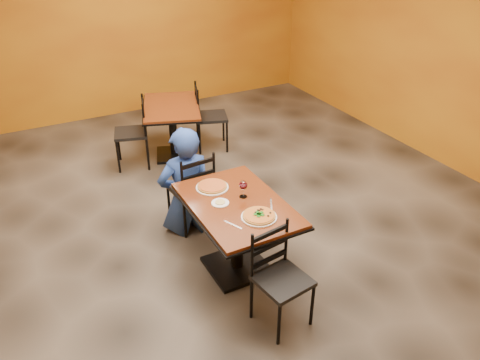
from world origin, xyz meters
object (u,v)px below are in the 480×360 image
pizza_far (212,186)px  plate_main (259,217)px  table_main (237,221)px  diner (185,180)px  chair_main_near (283,281)px  chair_second_left (131,133)px  wine_glass (243,188)px  chair_second_right (211,117)px  pizza_main (259,215)px  chair_main_far (191,189)px  side_plate (220,203)px  table_second (172,119)px  plate_far (212,187)px

pizza_far → plate_main: bearing=-77.3°
table_main → diner: diner is taller
table_main → chair_main_near: 0.79m
chair_second_left → wine_glass: bearing=24.3°
wine_glass → chair_second_right: bearing=71.7°
table_main → pizza_main: 0.37m
chair_second_right → pizza_main: size_ratio=3.33×
chair_main_far → chair_second_left: bearing=-90.5°
wine_glass → side_plate: bearing=-179.0°
pizza_far → table_second: bearing=79.2°
table_main → chair_second_left: 2.57m
chair_main_far → pizza_main: (0.15, -1.19, 0.32)m
diner → wine_glass: bearing=111.3°
pizza_main → table_second: bearing=84.4°
chair_main_near → pizza_main: 0.59m
pizza_main → chair_main_far: bearing=97.1°
chair_second_left → chair_second_right: size_ratio=0.99×
chair_main_near → side_plate: size_ratio=5.47×
chair_second_left → diner: diner is taller
diner → plate_far: size_ratio=3.79×
table_main → side_plate: 0.25m
pizza_far → side_plate: 0.29m
plate_main → table_main: bearing=101.6°
chair_main_far → wine_glass: (0.19, -0.83, 0.39)m
plate_main → diner: bearing=100.4°
pizza_main → side_plate: pizza_main is taller
chair_second_left → plate_main: (0.30, -2.85, 0.29)m
plate_main → chair_main_far: bearing=97.1°
chair_main_near → plate_far: 1.17m
table_second → plate_far: 2.26m
chair_second_right → plate_far: bearing=174.1°
chair_main_far → chair_second_right: size_ratio=0.96×
plate_main → plate_far: (-0.14, 0.64, 0.00)m
wine_glass → table_second: bearing=84.5°
table_main → plate_main: (0.06, -0.29, 0.20)m
pizza_far → wine_glass: bearing=-56.6°
plate_main → wine_glass: wine_glass is taller
chair_second_left → plate_far: 2.24m
plate_far → side_plate: 0.29m
chair_main_far → diner: 0.15m
chair_second_right → side_plate: bearing=175.5°
chair_second_left → plate_far: (0.16, -2.21, 0.29)m
chair_main_near → chair_main_far: bearing=85.0°
table_main → wine_glass: (0.10, 0.07, 0.28)m
chair_main_near → chair_main_far: chair_main_far is taller
chair_main_far → pizza_main: chair_main_far is taller
table_main → side_plate: (-0.14, 0.06, 0.20)m
chair_main_near → chair_second_right: size_ratio=0.93×
table_main → chair_second_left: chair_second_left is taller
plate_main → side_plate: bearing=118.9°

